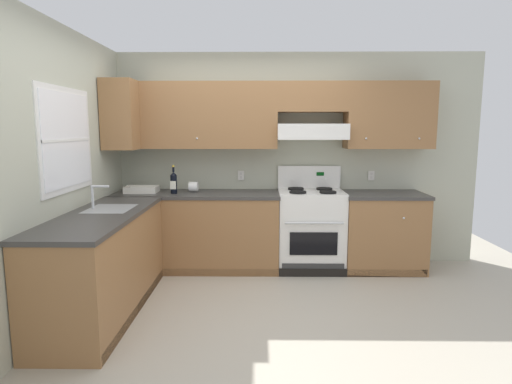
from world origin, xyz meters
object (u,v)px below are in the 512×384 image
stove (311,229)px  bowl (142,190)px  wine_bottle (174,182)px  paper_towel_roll (194,187)px

stove → bowl: stove is taller
wine_bottle → bowl: wine_bottle is taller
paper_towel_roll → stove: bearing=-2.7°
bowl → paper_towel_roll: size_ratio=3.11×
bowl → wine_bottle: bearing=-11.0°
stove → paper_towel_roll: bearing=177.3°
bowl → paper_towel_roll: bearing=6.1°
stove → wine_bottle: 1.69m
stove → bowl: bearing=180.0°
bowl → paper_towel_roll: paper_towel_roll is taller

